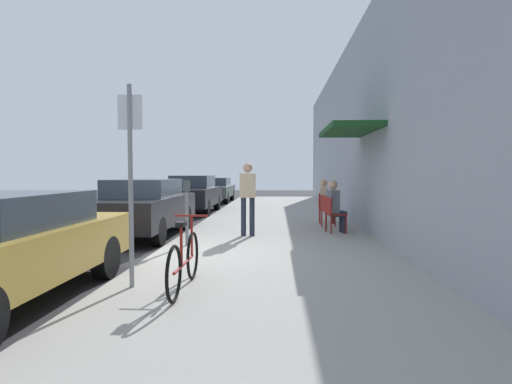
{
  "coord_description": "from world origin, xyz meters",
  "views": [
    {
      "loc": [
        2.27,
        -7.65,
        1.6
      ],
      "look_at": [
        1.49,
        7.89,
        0.87
      ],
      "focal_mm": 29.12,
      "sensor_mm": 36.0,
      "label": 1
    }
  ],
  "objects_px": {
    "street_sign": "(131,169)",
    "cafe_chair_2": "(324,206)",
    "cafe_chair_1": "(328,209)",
    "parked_car_3": "(215,189)",
    "parked_car_2": "(193,194)",
    "cafe_chair_0": "(333,212)",
    "seated_patron_0": "(335,205)",
    "parking_meter": "(187,208)",
    "bicycle_0": "(184,261)",
    "parked_car_1": "(143,207)",
    "seated_patron_2": "(326,199)",
    "pedestrian_standing": "(248,193)"
  },
  "relations": [
    {
      "from": "parked_car_2",
      "to": "pedestrian_standing",
      "type": "xyz_separation_m",
      "value": [
        2.7,
        -6.81,
        0.36
      ]
    },
    {
      "from": "cafe_chair_1",
      "to": "cafe_chair_2",
      "type": "height_order",
      "value": "same"
    },
    {
      "from": "parked_car_2",
      "to": "seated_patron_0",
      "type": "xyz_separation_m",
      "value": [
        4.81,
        -6.21,
        0.05
      ]
    },
    {
      "from": "parked_car_2",
      "to": "cafe_chair_1",
      "type": "bearing_deg",
      "value": -47.88
    },
    {
      "from": "street_sign",
      "to": "cafe_chair_1",
      "type": "relative_size",
      "value": 2.99
    },
    {
      "from": "parked_car_2",
      "to": "cafe_chair_1",
      "type": "xyz_separation_m",
      "value": [
        4.75,
        -5.25,
        -0.14
      ]
    },
    {
      "from": "cafe_chair_1",
      "to": "parking_meter",
      "type": "bearing_deg",
      "value": -138.02
    },
    {
      "from": "seated_patron_0",
      "to": "cafe_chair_2",
      "type": "relative_size",
      "value": 1.48
    },
    {
      "from": "parked_car_1",
      "to": "parked_car_3",
      "type": "relative_size",
      "value": 1.0
    },
    {
      "from": "parked_car_2",
      "to": "parking_meter",
      "type": "height_order",
      "value": "parked_car_2"
    },
    {
      "from": "cafe_chair_1",
      "to": "parked_car_1",
      "type": "bearing_deg",
      "value": -168.88
    },
    {
      "from": "street_sign",
      "to": "pedestrian_standing",
      "type": "bearing_deg",
      "value": 74.76
    },
    {
      "from": "cafe_chair_1",
      "to": "parked_car_3",
      "type": "bearing_deg",
      "value": 112.96
    },
    {
      "from": "parking_meter",
      "to": "seated_patron_2",
      "type": "relative_size",
      "value": 1.02
    },
    {
      "from": "bicycle_0",
      "to": "parked_car_3",
      "type": "bearing_deg",
      "value": 97.29
    },
    {
      "from": "street_sign",
      "to": "parked_car_2",
      "type": "bearing_deg",
      "value": 97.63
    },
    {
      "from": "bicycle_0",
      "to": "seated_patron_0",
      "type": "relative_size",
      "value": 1.33
    },
    {
      "from": "street_sign",
      "to": "parked_car_3",
      "type": "bearing_deg",
      "value": 95.0
    },
    {
      "from": "parked_car_3",
      "to": "parking_meter",
      "type": "bearing_deg",
      "value": -83.72
    },
    {
      "from": "parked_car_1",
      "to": "seated_patron_0",
      "type": "relative_size",
      "value": 3.41
    },
    {
      "from": "seated_patron_2",
      "to": "parked_car_1",
      "type": "bearing_deg",
      "value": -157.63
    },
    {
      "from": "bicycle_0",
      "to": "pedestrian_standing",
      "type": "distance_m",
      "value": 4.56
    },
    {
      "from": "seated_patron_2",
      "to": "cafe_chair_2",
      "type": "bearing_deg",
      "value": 176.54
    },
    {
      "from": "cafe_chair_0",
      "to": "seated_patron_0",
      "type": "relative_size",
      "value": 0.67
    },
    {
      "from": "cafe_chair_1",
      "to": "cafe_chair_2",
      "type": "xyz_separation_m",
      "value": [
        -0.0,
        1.05,
        0.0
      ]
    },
    {
      "from": "seated_patron_0",
      "to": "bicycle_0",
      "type": "bearing_deg",
      "value": -117.05
    },
    {
      "from": "street_sign",
      "to": "cafe_chair_1",
      "type": "distance_m",
      "value": 6.85
    },
    {
      "from": "street_sign",
      "to": "bicycle_0",
      "type": "distance_m",
      "value": 1.36
    },
    {
      "from": "parked_car_1",
      "to": "seated_patron_0",
      "type": "bearing_deg",
      "value": -0.26
    },
    {
      "from": "parked_car_3",
      "to": "seated_patron_0",
      "type": "distance_m",
      "value": 13.08
    },
    {
      "from": "street_sign",
      "to": "cafe_chair_0",
      "type": "relative_size",
      "value": 2.99
    },
    {
      "from": "cafe_chair_2",
      "to": "pedestrian_standing",
      "type": "distance_m",
      "value": 3.35
    },
    {
      "from": "street_sign",
      "to": "cafe_chair_2",
      "type": "bearing_deg",
      "value": 65.12
    },
    {
      "from": "parked_car_1",
      "to": "parked_car_2",
      "type": "distance_m",
      "value": 6.18
    },
    {
      "from": "parked_car_3",
      "to": "cafe_chair_2",
      "type": "distance_m",
      "value": 11.21
    },
    {
      "from": "parked_car_2",
      "to": "bicycle_0",
      "type": "bearing_deg",
      "value": -78.94
    },
    {
      "from": "cafe_chair_2",
      "to": "street_sign",
      "type": "bearing_deg",
      "value": -114.88
    },
    {
      "from": "seated_patron_2",
      "to": "pedestrian_standing",
      "type": "distance_m",
      "value": 3.36
    },
    {
      "from": "cafe_chair_0",
      "to": "seated_patron_0",
      "type": "height_order",
      "value": "seated_patron_0"
    },
    {
      "from": "parking_meter",
      "to": "seated_patron_2",
      "type": "bearing_deg",
      "value": 50.3
    },
    {
      "from": "parked_car_3",
      "to": "bicycle_0",
      "type": "distance_m",
      "value": 17.39
    },
    {
      "from": "parking_meter",
      "to": "cafe_chair_1",
      "type": "height_order",
      "value": "parking_meter"
    },
    {
      "from": "street_sign",
      "to": "cafe_chair_0",
      "type": "xyz_separation_m",
      "value": [
        3.25,
        4.98,
        -1.02
      ]
    },
    {
      "from": "cafe_chair_1",
      "to": "seated_patron_2",
      "type": "distance_m",
      "value": 1.06
    },
    {
      "from": "cafe_chair_0",
      "to": "seated_patron_2",
      "type": "xyz_separation_m",
      "value": [
        0.06,
        2.01,
        0.19
      ]
    },
    {
      "from": "cafe_chair_0",
      "to": "seated_patron_2",
      "type": "bearing_deg",
      "value": 88.34
    },
    {
      "from": "parked_car_2",
      "to": "parking_meter",
      "type": "bearing_deg",
      "value": -79.2
    },
    {
      "from": "parking_meter",
      "to": "cafe_chair_2",
      "type": "height_order",
      "value": "parking_meter"
    },
    {
      "from": "parked_car_2",
      "to": "cafe_chair_2",
      "type": "relative_size",
      "value": 5.06
    },
    {
      "from": "parked_car_3",
      "to": "cafe_chair_0",
      "type": "xyz_separation_m",
      "value": [
        4.75,
        -12.18,
        -0.07
      ]
    }
  ]
}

